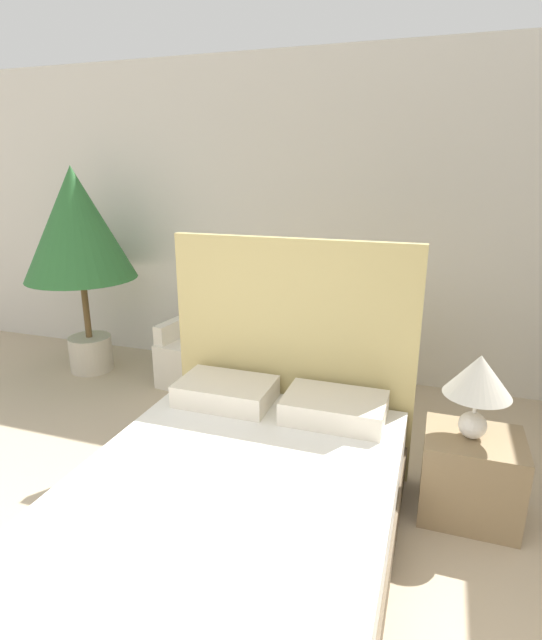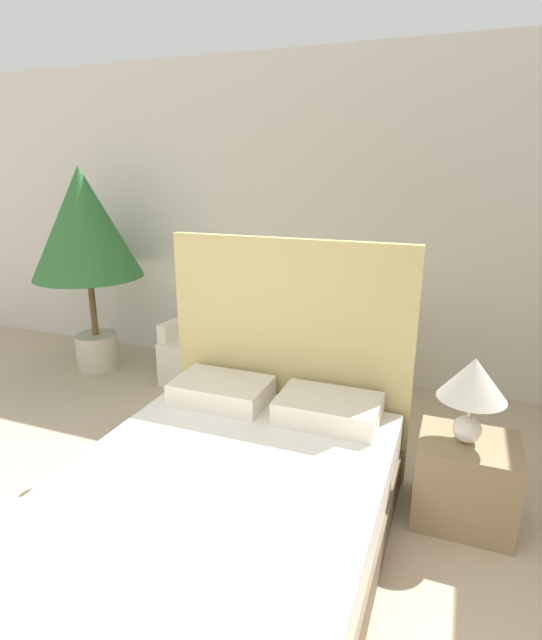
{
  "view_description": "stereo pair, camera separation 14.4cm",
  "coord_description": "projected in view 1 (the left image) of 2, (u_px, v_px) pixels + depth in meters",
  "views": [
    {
      "loc": [
        1.17,
        -0.51,
        1.94
      ],
      "look_at": [
        0.02,
        2.9,
        0.83
      ],
      "focal_mm": 28.0,
      "sensor_mm": 36.0,
      "label": 1
    },
    {
      "loc": [
        1.31,
        -0.46,
        1.94
      ],
      "look_at": [
        0.02,
        2.9,
        0.83
      ],
      "focal_mm": 28.0,
      "sensor_mm": 36.0,
      "label": 2
    }
  ],
  "objects": [
    {
      "name": "wall_back",
      "position": [
        307.0,
        222.0,
        4.57
      ],
      "size": [
        10.0,
        0.06,
        2.9
      ],
      "color": "silver",
      "rests_on": "ground_plane"
    },
    {
      "name": "bed",
      "position": [
        232.0,
        512.0,
        2.47
      ],
      "size": [
        1.59,
        2.26,
        1.53
      ],
      "color": "brown",
      "rests_on": "ground_plane"
    },
    {
      "name": "armchair_near_window_left",
      "position": [
        205.0,
        356.0,
        4.62
      ],
      "size": [
        0.77,
        0.69,
        0.79
      ],
      "rotation": [
        0.0,
        0.0,
        -0.12
      ],
      "color": "silver",
      "rests_on": "ground_plane"
    },
    {
      "name": "armchair_near_window_right",
      "position": [
        311.0,
        369.0,
        4.31
      ],
      "size": [
        0.77,
        0.7,
        0.79
      ],
      "rotation": [
        0.0,
        0.0,
        -0.13
      ],
      "color": "silver",
      "rests_on": "ground_plane"
    },
    {
      "name": "potted_palm",
      "position": [
        77.0,
        231.0,
        4.58
      ],
      "size": [
        1.02,
        1.02,
        1.95
      ],
      "color": "beige",
      "rests_on": "ground_plane"
    },
    {
      "name": "nightstand",
      "position": [
        470.0,
        476.0,
        2.85
      ],
      "size": [
        0.53,
        0.45,
        0.5
      ],
      "color": "#937A56",
      "rests_on": "ground_plane"
    },
    {
      "name": "table_lamp",
      "position": [
        478.0,
        381.0,
        2.67
      ],
      "size": [
        0.36,
        0.36,
        0.49
      ],
      "color": "white",
      "rests_on": "nightstand"
    },
    {
      "name": "side_table",
      "position": [
        255.0,
        368.0,
        4.46
      ],
      "size": [
        0.3,
        0.3,
        0.44
      ],
      "color": "brown",
      "rests_on": "ground_plane"
    }
  ]
}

